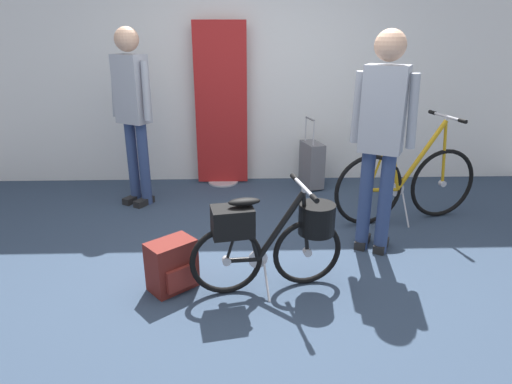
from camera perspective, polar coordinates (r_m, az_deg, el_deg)
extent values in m
plane|color=#2D3D51|center=(3.58, -0.62, -9.41)|extent=(6.92, 6.92, 0.00)
cube|color=white|center=(5.35, -1.20, 17.11)|extent=(6.92, 0.10, 2.96)
cylinder|color=#B7B7BC|center=(5.45, -4.26, 1.31)|extent=(0.36, 0.36, 0.02)
cube|color=#A51E1E|center=(5.22, -4.52, 11.08)|extent=(0.60, 0.02, 1.85)
torus|color=black|center=(3.25, 6.63, -7.70)|extent=(0.51, 0.14, 0.51)
cylinder|color=#B7B7BC|center=(3.25, 6.63, -7.70)|extent=(0.07, 0.06, 0.06)
torus|color=black|center=(3.12, -3.83, -8.84)|extent=(0.51, 0.14, 0.51)
cylinder|color=#B7B7BC|center=(3.12, -3.83, -8.84)|extent=(0.07, 0.06, 0.06)
cylinder|color=black|center=(3.14, -1.77, -8.74)|extent=(0.23, 0.08, 0.05)
cylinder|color=black|center=(3.09, 3.16, -4.45)|extent=(0.36, 0.11, 0.50)
cylinder|color=black|center=(3.06, -0.61, -5.24)|extent=(0.13, 0.06, 0.43)
cylinder|color=black|center=(3.14, -1.77, -8.74)|extent=(0.23, 0.07, 0.04)
cylinder|color=black|center=(3.14, 6.39, -4.02)|extent=(0.08, 0.04, 0.47)
cylinder|color=black|center=(3.04, -2.70, -5.33)|extent=(0.15, 0.05, 0.42)
ellipsoid|color=black|center=(2.96, -1.53, -1.26)|extent=(0.23, 0.13, 0.05)
cylinder|color=#B7B7BC|center=(3.04, 6.15, 0.27)|extent=(0.03, 0.03, 0.04)
cylinder|color=#B7B7BC|center=(3.03, 6.17, 0.62)|extent=(0.11, 0.44, 0.03)
cylinder|color=black|center=(2.84, 7.56, -0.84)|extent=(0.05, 0.10, 0.04)
cylinder|color=black|center=(3.23, 4.94, 1.91)|extent=(0.05, 0.10, 0.04)
cylinder|color=#B7B7BC|center=(3.16, 0.25, -8.64)|extent=(0.14, 0.04, 0.14)
cylinder|color=#B7B7BC|center=(3.16, 1.36, -11.37)|extent=(0.05, 0.19, 0.24)
cylinder|color=black|center=(3.16, 7.84, -3.44)|extent=(0.30, 0.30, 0.22)
cube|color=black|center=(3.00, -3.06, -3.80)|extent=(0.31, 0.25, 0.20)
torus|color=black|center=(4.72, 22.91, 1.02)|extent=(0.69, 0.19, 0.69)
cylinder|color=#B7B7BC|center=(4.72, 22.91, 1.02)|extent=(0.07, 0.06, 0.06)
torus|color=black|center=(4.30, 14.32, 0.22)|extent=(0.69, 0.19, 0.69)
cylinder|color=#B7B7BC|center=(4.30, 14.32, 0.22)|extent=(0.07, 0.06, 0.06)
cylinder|color=#BF8C14|center=(4.37, 16.07, 0.28)|extent=(0.31, 0.10, 0.05)
cylinder|color=#BF8C14|center=(4.47, 20.55, 4.43)|extent=(0.47, 0.14, 0.67)
cylinder|color=#BF8C14|center=(4.33, 17.43, 3.83)|extent=(0.17, 0.07, 0.58)
cylinder|color=#BF8C14|center=(4.37, 16.07, 0.28)|extent=(0.30, 0.09, 0.04)
cylinder|color=#BF8C14|center=(4.62, 23.12, 4.65)|extent=(0.10, 0.05, 0.63)
cylinder|color=#BF8C14|center=(4.26, 15.69, 3.83)|extent=(0.20, 0.06, 0.56)
ellipsoid|color=black|center=(4.23, 17.12, 7.76)|extent=(0.23, 0.14, 0.05)
cylinder|color=#B7B7BC|center=(4.53, 23.37, 8.68)|extent=(0.03, 0.03, 0.04)
cylinder|color=#B7B7BC|center=(4.52, 23.41, 8.93)|extent=(0.12, 0.44, 0.03)
cylinder|color=black|center=(4.35, 25.12, 8.30)|extent=(0.05, 0.10, 0.04)
cylinder|color=black|center=(4.70, 21.81, 9.51)|extent=(0.05, 0.10, 0.04)
cylinder|color=#B7B7BC|center=(4.45, 17.76, 0.33)|extent=(0.14, 0.04, 0.14)
cylinder|color=#B7B7BC|center=(4.47, 18.72, -2.08)|extent=(0.06, 0.19, 0.32)
cylinder|color=navy|center=(4.91, -15.60, 3.69)|extent=(0.11, 0.11, 0.87)
cube|color=black|center=(5.00, -15.57, -0.87)|extent=(0.20, 0.25, 0.07)
cylinder|color=navy|center=(4.80, -14.24, 3.44)|extent=(0.11, 0.11, 0.87)
cube|color=black|center=(4.89, -14.24, -1.21)|extent=(0.20, 0.25, 0.07)
cube|color=#999EA8|center=(4.70, -15.79, 12.63)|extent=(0.38, 0.34, 0.67)
cylinder|color=#999EA8|center=(4.84, -17.72, 12.62)|extent=(0.13, 0.11, 0.57)
cylinder|color=#999EA8|center=(4.54, -14.00, 12.53)|extent=(0.07, 0.11, 0.57)
sphere|color=tan|center=(4.66, -16.37, 18.41)|extent=(0.24, 0.24, 0.24)
cylinder|color=navy|center=(3.76, 16.25, -1.53)|extent=(0.11, 0.11, 0.86)
cube|color=black|center=(3.96, 15.84, -6.62)|extent=(0.19, 0.25, 0.07)
cylinder|color=navy|center=(3.78, 13.89, -1.14)|extent=(0.11, 0.11, 0.86)
cube|color=black|center=(3.98, 13.58, -6.22)|extent=(0.19, 0.25, 0.07)
cube|color=#999EA8|center=(3.57, 16.19, 10.15)|extent=(0.38, 0.33, 0.67)
cylinder|color=#999EA8|center=(3.55, 19.59, 9.72)|extent=(0.13, 0.11, 0.57)
cylinder|color=#999EA8|center=(3.63, 12.94, 10.56)|extent=(0.08, 0.11, 0.57)
sphere|color=tan|center=(3.52, 16.96, 17.67)|extent=(0.23, 0.23, 0.23)
cube|color=slate|center=(5.25, 7.21, 3.56)|extent=(0.27, 0.39, 0.52)
cylinder|color=#B7B7BC|center=(5.03, 7.45, 7.53)|extent=(0.02, 0.02, 0.28)
cylinder|color=#B7B7BC|center=(5.23, 6.44, 8.08)|extent=(0.02, 0.02, 0.28)
cylinder|color=slate|center=(5.10, 7.00, 9.34)|extent=(0.08, 0.23, 0.02)
cylinder|color=black|center=(5.24, 8.17, 0.50)|extent=(0.04, 0.03, 0.04)
cylinder|color=black|center=(5.46, 7.09, 1.36)|extent=(0.04, 0.03, 0.04)
cube|color=maroon|center=(3.27, -10.80, -9.23)|extent=(0.39, 0.37, 0.37)
cube|color=maroon|center=(3.20, -9.58, -10.92)|extent=(0.19, 0.17, 0.16)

